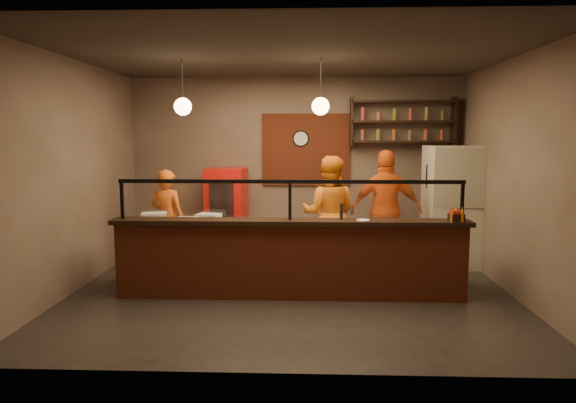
{
  "coord_description": "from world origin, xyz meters",
  "views": [
    {
      "loc": [
        0.23,
        -6.92,
        2.14
      ],
      "look_at": [
        -0.05,
        0.3,
        1.22
      ],
      "focal_mm": 32.0,
      "sensor_mm": 36.0,
      "label": 1
    }
  ],
  "objects_px": {
    "cook_mid": "(329,214)",
    "cook_right": "(386,210)",
    "fridge": "(451,206)",
    "pepper_mill": "(341,211)",
    "red_cooler": "(227,212)",
    "condiment_caddy": "(456,218)",
    "cook_left": "(168,219)",
    "pizza_dough": "(309,223)",
    "wall_clock": "(301,139)"
  },
  "relations": [
    {
      "from": "fridge",
      "to": "pizza_dough",
      "type": "relative_size",
      "value": 3.58
    },
    {
      "from": "wall_clock",
      "to": "cook_left",
      "type": "relative_size",
      "value": 0.19
    },
    {
      "from": "cook_right",
      "to": "red_cooler",
      "type": "bearing_deg",
      "value": -17.82
    },
    {
      "from": "fridge",
      "to": "red_cooler",
      "type": "relative_size",
      "value": 1.26
    },
    {
      "from": "fridge",
      "to": "pepper_mill",
      "type": "height_order",
      "value": "fridge"
    },
    {
      "from": "pizza_dough",
      "to": "pepper_mill",
      "type": "xyz_separation_m",
      "value": [
        0.43,
        -0.52,
        0.26
      ]
    },
    {
      "from": "cook_left",
      "to": "cook_right",
      "type": "bearing_deg",
      "value": -160.38
    },
    {
      "from": "wall_clock",
      "to": "cook_right",
      "type": "bearing_deg",
      "value": -40.16
    },
    {
      "from": "wall_clock",
      "to": "pepper_mill",
      "type": "height_order",
      "value": "wall_clock"
    },
    {
      "from": "wall_clock",
      "to": "pepper_mill",
      "type": "relative_size",
      "value": 1.46
    },
    {
      "from": "cook_left",
      "to": "condiment_caddy",
      "type": "relative_size",
      "value": 9.2
    },
    {
      "from": "pepper_mill",
      "to": "condiment_caddy",
      "type": "bearing_deg",
      "value": -5.18
    },
    {
      "from": "cook_mid",
      "to": "pizza_dough",
      "type": "distance_m",
      "value": 0.93
    },
    {
      "from": "pepper_mill",
      "to": "fridge",
      "type": "bearing_deg",
      "value": 42.38
    },
    {
      "from": "cook_left",
      "to": "cook_mid",
      "type": "xyz_separation_m",
      "value": [
        2.6,
        0.01,
        0.11
      ]
    },
    {
      "from": "pepper_mill",
      "to": "cook_right",
      "type": "bearing_deg",
      "value": 61.41
    },
    {
      "from": "red_cooler",
      "to": "pepper_mill",
      "type": "xyz_separation_m",
      "value": [
        1.9,
        -2.37,
        0.37
      ]
    },
    {
      "from": "cook_mid",
      "to": "fridge",
      "type": "height_order",
      "value": "fridge"
    },
    {
      "from": "red_cooler",
      "to": "fridge",
      "type": "bearing_deg",
      "value": -4.34
    },
    {
      "from": "cook_mid",
      "to": "pepper_mill",
      "type": "xyz_separation_m",
      "value": [
        0.11,
        -1.4,
        0.24
      ]
    },
    {
      "from": "pizza_dough",
      "to": "red_cooler",
      "type": "bearing_deg",
      "value": 128.59
    },
    {
      "from": "red_cooler",
      "to": "condiment_caddy",
      "type": "xyz_separation_m",
      "value": [
        3.37,
        -2.5,
        0.32
      ]
    },
    {
      "from": "condiment_caddy",
      "to": "pepper_mill",
      "type": "relative_size",
      "value": 0.85
    },
    {
      "from": "cook_right",
      "to": "fridge",
      "type": "bearing_deg",
      "value": -167.26
    },
    {
      "from": "pizza_dough",
      "to": "pepper_mill",
      "type": "bearing_deg",
      "value": -50.68
    },
    {
      "from": "wall_clock",
      "to": "cook_right",
      "type": "xyz_separation_m",
      "value": [
        1.39,
        -1.18,
        -1.13
      ]
    },
    {
      "from": "fridge",
      "to": "pepper_mill",
      "type": "distance_m",
      "value": 2.61
    },
    {
      "from": "cook_mid",
      "to": "cook_left",
      "type": "bearing_deg",
      "value": 8.7
    },
    {
      "from": "wall_clock",
      "to": "fridge",
      "type": "bearing_deg",
      "value": -20.28
    },
    {
      "from": "cook_left",
      "to": "fridge",
      "type": "relative_size",
      "value": 0.81
    },
    {
      "from": "wall_clock",
      "to": "fridge",
      "type": "distance_m",
      "value": 2.89
    },
    {
      "from": "red_cooler",
      "to": "pizza_dough",
      "type": "xyz_separation_m",
      "value": [
        1.48,
        -1.85,
        0.12
      ]
    },
    {
      "from": "red_cooler",
      "to": "pepper_mill",
      "type": "relative_size",
      "value": 7.67
    },
    {
      "from": "cook_mid",
      "to": "cook_right",
      "type": "height_order",
      "value": "cook_right"
    },
    {
      "from": "pizza_dough",
      "to": "condiment_caddy",
      "type": "distance_m",
      "value": 2.01
    },
    {
      "from": "cook_right",
      "to": "red_cooler",
      "type": "xyz_separation_m",
      "value": [
        -2.72,
        0.87,
        -0.17
      ]
    },
    {
      "from": "cook_mid",
      "to": "fridge",
      "type": "xyz_separation_m",
      "value": [
        2.03,
        0.36,
        0.08
      ]
    },
    {
      "from": "cook_left",
      "to": "cook_right",
      "type": "height_order",
      "value": "cook_right"
    },
    {
      "from": "cook_left",
      "to": "pizza_dough",
      "type": "height_order",
      "value": "cook_left"
    },
    {
      "from": "fridge",
      "to": "pepper_mill",
      "type": "relative_size",
      "value": 9.66
    },
    {
      "from": "fridge",
      "to": "condiment_caddy",
      "type": "bearing_deg",
      "value": -105.69
    },
    {
      "from": "cook_mid",
      "to": "pizza_dough",
      "type": "xyz_separation_m",
      "value": [
        -0.32,
        -0.88,
        -0.01
      ]
    },
    {
      "from": "pepper_mill",
      "to": "red_cooler",
      "type": "bearing_deg",
      "value": 128.76
    },
    {
      "from": "cook_right",
      "to": "pizza_dough",
      "type": "xyz_separation_m",
      "value": [
        -1.25,
        -0.98,
        -0.06
      ]
    },
    {
      "from": "cook_mid",
      "to": "cook_right",
      "type": "relative_size",
      "value": 0.95
    },
    {
      "from": "pizza_dough",
      "to": "condiment_caddy",
      "type": "xyz_separation_m",
      "value": [
        1.89,
        -0.65,
        0.2
      ]
    },
    {
      "from": "cook_mid",
      "to": "pizza_dough",
      "type": "relative_size",
      "value": 3.3
    },
    {
      "from": "cook_left",
      "to": "red_cooler",
      "type": "distance_m",
      "value": 1.27
    },
    {
      "from": "cook_left",
      "to": "cook_mid",
      "type": "height_order",
      "value": "cook_mid"
    },
    {
      "from": "cook_left",
      "to": "cook_mid",
      "type": "relative_size",
      "value": 0.88
    }
  ]
}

